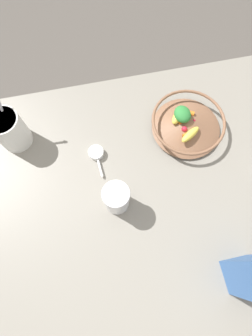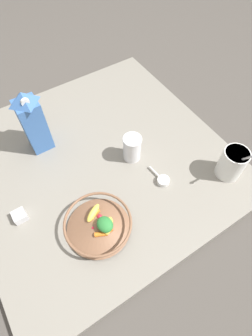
{
  "view_description": "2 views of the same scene",
  "coord_description": "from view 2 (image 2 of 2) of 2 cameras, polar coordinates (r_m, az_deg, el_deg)",
  "views": [
    {
      "loc": [
        0.14,
        0.1,
        0.86
      ],
      "look_at": [
        0.08,
        -0.16,
        0.1
      ],
      "focal_mm": 28.0,
      "sensor_mm": 36.0,
      "label": 1
    },
    {
      "loc": [
        -0.26,
        -0.63,
        0.98
      ],
      "look_at": [
        0.06,
        -0.14,
        0.1
      ],
      "focal_mm": 28.0,
      "sensor_mm": 36.0,
      "label": 2
    }
  ],
  "objects": [
    {
      "name": "ground_plane",
      "position": [
        1.2,
        -5.9,
        0.94
      ],
      "size": [
        6.0,
        6.0,
        0.0
      ],
      "primitive_type": "plane",
      "color": "#4C4742"
    },
    {
      "name": "countertop",
      "position": [
        1.18,
        -5.98,
        1.51
      ],
      "size": [
        1.08,
        1.08,
        0.04
      ],
      "color": "gray",
      "rests_on": "ground_plane"
    },
    {
      "name": "fruit_bowl",
      "position": [
        0.97,
        -6.0,
        -12.15
      ],
      "size": [
        0.25,
        0.25,
        0.08
      ],
      "color": "brown",
      "rests_on": "countertop"
    },
    {
      "name": "milk_carton",
      "position": [
        1.15,
        -19.66,
        9.53
      ],
      "size": [
        0.09,
        0.09,
        0.3
      ],
      "color": "#3D6BB2",
      "rests_on": "countertop"
    },
    {
      "name": "yogurt_tub",
      "position": [
        1.13,
        22.19,
        1.16
      ],
      "size": [
        0.1,
        0.14,
        0.25
      ],
      "color": "white",
      "rests_on": "countertop"
    },
    {
      "name": "drinking_cup",
      "position": [
        1.11,
        1.33,
        4.46
      ],
      "size": [
        0.08,
        0.08,
        0.12
      ],
      "color": "white",
      "rests_on": "countertop"
    },
    {
      "name": "spice_jar",
      "position": [
        1.08,
        -22.1,
        -9.69
      ],
      "size": [
        0.05,
        0.05,
        0.03
      ],
      "color": "silver",
      "rests_on": "countertop"
    },
    {
      "name": "measuring_scoop",
      "position": [
        1.09,
        8.0,
        -2.66
      ],
      "size": [
        0.05,
        0.11,
        0.02
      ],
      "color": "white",
      "rests_on": "countertop"
    }
  ]
}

